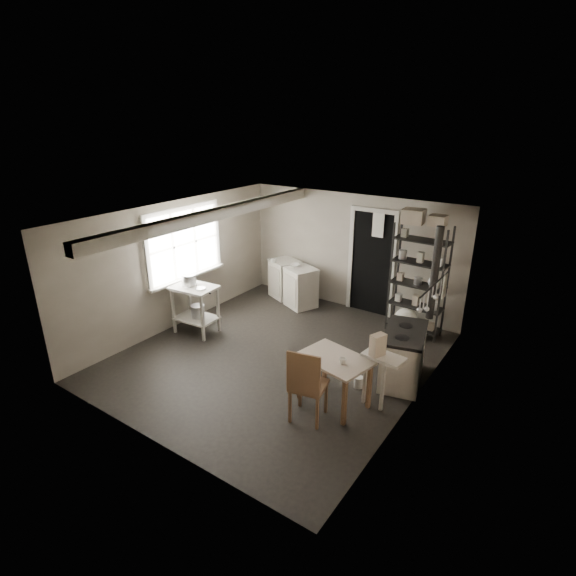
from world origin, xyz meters
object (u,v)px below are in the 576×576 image
Objects in this scene: prep_table at (196,311)px; base_cabinets at (293,281)px; shelf_rack at (418,283)px; chair at (309,385)px; work_table at (334,379)px; flour_sack at (405,323)px; stockpot at (189,282)px; stove at (403,353)px.

prep_table is 2.26m from base_cabinets.
chair is at bearing -92.88° from shelf_rack.
flour_sack is (0.07, 2.49, -0.14)m from work_table.
chair is 2.97m from flour_sack.
prep_table is at bearing 149.79° from chair.
work_table is 1.79× the size of flour_sack.
prep_table is 3.12m from chair.
prep_table is 3.73m from flour_sack.
shelf_rack is 1.91× the size of chair.
chair is 2.02× the size of flour_sack.
prep_table is 3.94m from shelf_rack.
flour_sack is (-0.08, -0.19, -0.71)m from shelf_rack.
work_table is (3.20, -0.50, -0.56)m from stockpot.
work_table is at bearing -91.26° from shelf_rack.
base_cabinets is 2.41× the size of flour_sack.
flour_sack is (3.27, 1.99, -0.70)m from stockpot.
base_cabinets is 1.19× the size of chair.
stockpot is 3.26m from chair.
prep_table is at bearing 175.68° from stove.
base_cabinets is 2.65m from shelf_rack.
base_cabinets reaches higher than stove.
prep_table is 0.55m from stockpot.
base_cabinets is 3.91m from chair.
work_table is (-0.55, -1.08, -0.06)m from stove.
chair is (3.09, -0.96, -0.46)m from stockpot.
stove is at bearing 63.09° from work_table.
chair reaches higher than work_table.
stockpot reaches higher than base_cabinets.
stockpot is 0.26× the size of chair.
stove is (3.75, 0.59, -0.50)m from stockpot.
work_table is at bearing -23.85° from base_cabinets.
shelf_rack is at bearing 23.90° from base_cabinets.
chair is at bearing -29.69° from base_cabinets.
prep_table is at bearing -82.63° from base_cabinets.
prep_table is 0.71× the size of base_cabinets.
chair reaches higher than prep_table.
prep_table is at bearing -143.97° from shelf_rack.
shelf_rack is at bearing 90.55° from stove.
shelf_rack is 1.96× the size of stove.
prep_table is 0.87× the size of stove.
shelf_rack reaches higher than chair.
stockpot is 0.14× the size of shelf_rack.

